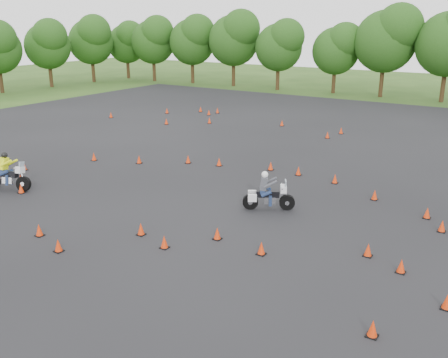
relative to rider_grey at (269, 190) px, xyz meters
name	(u,v)px	position (x,y,z in m)	size (l,w,h in m)	color
ground	(168,236)	(-1.94, -4.55, -0.87)	(140.00, 140.00, 0.00)	#2D5119
asphalt_pad	(246,192)	(-1.94, 1.45, -0.87)	(62.00, 62.00, 0.00)	black
treeline	(431,59)	(0.27, 30.69, 3.67)	(86.71, 32.55, 10.06)	#204614
traffic_cones	(237,185)	(-2.55, 1.56, -0.64)	(36.04, 33.22, 0.45)	red
rider_grey	(269,190)	(0.00, 0.00, 0.00)	(2.25, 0.69, 1.74)	#44454C
rider_yellow	(6,172)	(-11.77, -4.46, 0.04)	(2.36, 0.73, 1.82)	#E8F215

